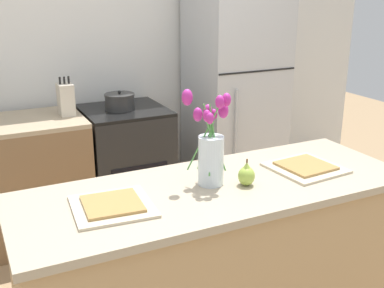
# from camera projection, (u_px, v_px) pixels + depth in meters

# --- Properties ---
(back_wall) EXTENTS (5.20, 0.08, 2.70)m
(back_wall) POSITION_uv_depth(u_px,v_px,m) (92.00, 41.00, 3.70)
(back_wall) COLOR silver
(back_wall) RESTS_ON ground_plane
(kitchen_island) EXTENTS (1.80, 0.66, 0.91)m
(kitchen_island) POSITION_uv_depth(u_px,v_px,m) (215.00, 274.00, 2.28)
(kitchen_island) COLOR tan
(kitchen_island) RESTS_ON ground_plane
(stove_range) EXTENTS (0.60, 0.61, 0.89)m
(stove_range) POSITION_uv_depth(u_px,v_px,m) (127.00, 165.00, 3.69)
(stove_range) COLOR black
(stove_range) RESTS_ON ground_plane
(refrigerator) EXTENTS (0.68, 0.67, 1.85)m
(refrigerator) POSITION_uv_depth(u_px,v_px,m) (235.00, 92.00, 3.93)
(refrigerator) COLOR #B7BABC
(refrigerator) RESTS_ON ground_plane
(flower_vase) EXTENTS (0.21, 0.14, 0.43)m
(flower_vase) POSITION_uv_depth(u_px,v_px,m) (210.00, 149.00, 2.10)
(flower_vase) COLOR silver
(flower_vase) RESTS_ON kitchen_island
(pear_figurine) EXTENTS (0.08, 0.08, 0.12)m
(pear_figurine) POSITION_uv_depth(u_px,v_px,m) (246.00, 175.00, 2.13)
(pear_figurine) COLOR #9EBC47
(pear_figurine) RESTS_ON kitchen_island
(plate_setting_left) EXTENTS (0.34, 0.34, 0.02)m
(plate_setting_left) POSITION_uv_depth(u_px,v_px,m) (112.00, 205.00, 1.92)
(plate_setting_left) COLOR beige
(plate_setting_left) RESTS_ON kitchen_island
(plate_setting_right) EXTENTS (0.34, 0.34, 0.02)m
(plate_setting_right) POSITION_uv_depth(u_px,v_px,m) (305.00, 167.00, 2.32)
(plate_setting_right) COLOR beige
(plate_setting_right) RESTS_ON kitchen_island
(cooking_pot) EXTENTS (0.22, 0.22, 0.14)m
(cooking_pot) POSITION_uv_depth(u_px,v_px,m) (120.00, 102.00, 3.51)
(cooking_pot) COLOR #2D2D2D
(cooking_pot) RESTS_ON stove_range
(knife_block) EXTENTS (0.10, 0.14, 0.27)m
(knife_block) POSITION_uv_depth(u_px,v_px,m) (66.00, 99.00, 3.35)
(knife_block) COLOR beige
(knife_block) RESTS_ON back_counter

